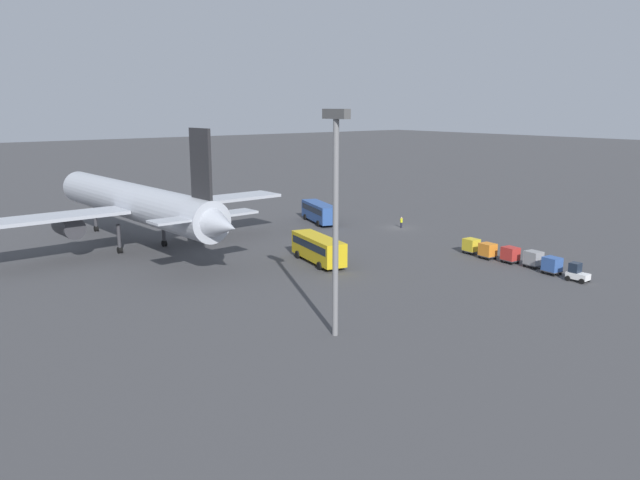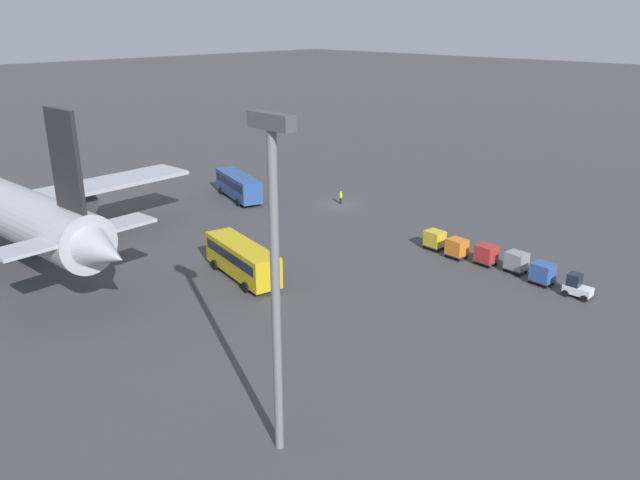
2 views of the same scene
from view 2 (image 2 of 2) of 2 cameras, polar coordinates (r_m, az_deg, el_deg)
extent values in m
plane|color=#424244|center=(83.36, 1.59, 3.30)|extent=(600.00, 600.00, 0.00)
cone|color=#B2B7C1|center=(51.31, -19.51, -0.87)|extent=(6.71, 4.79, 4.51)
cube|color=#B2B7C1|center=(74.37, -19.16, 4.88)|extent=(6.30, 19.65, 0.44)
cube|color=#262628|center=(52.68, -22.28, 6.72)|extent=(4.24, 0.54, 8.03)
cube|color=#B2B7C1|center=(53.85, -21.25, 0.43)|extent=(3.50, 13.16, 0.28)
cylinder|color=#38383D|center=(74.56, -21.44, 3.36)|extent=(5.18, 2.97, 2.76)
cylinder|color=#38383D|center=(71.72, -24.98, 0.32)|extent=(0.50, 0.50, 4.01)
cylinder|color=black|center=(72.21, -24.80, -0.85)|extent=(0.92, 0.54, 0.90)
cube|color=#2D5199|center=(86.14, -7.47, 4.99)|extent=(10.93, 5.79, 2.89)
cube|color=#192333|center=(86.02, -7.49, 5.31)|extent=(10.13, 5.57, 0.92)
cylinder|color=black|center=(89.04, -9.04, 4.47)|extent=(1.04, 0.59, 1.00)
cylinder|color=black|center=(89.95, -7.36, 4.71)|extent=(1.04, 0.59, 1.00)
cylinder|color=black|center=(83.07, -7.52, 3.43)|extent=(1.04, 0.59, 1.00)
cylinder|color=black|center=(84.05, -5.73, 3.70)|extent=(1.04, 0.59, 1.00)
cube|color=gold|center=(59.74, -7.13, -1.71)|extent=(10.85, 4.86, 2.90)
cube|color=#192333|center=(59.56, -7.15, -1.25)|extent=(10.04, 4.72, 0.93)
cylinder|color=black|center=(62.45, -9.60, -2.25)|extent=(1.04, 0.50, 1.00)
cylinder|color=black|center=(63.56, -7.27, -1.73)|extent=(1.04, 0.50, 1.00)
cylinder|color=black|center=(57.00, -6.84, -4.31)|extent=(1.04, 0.50, 1.00)
cylinder|color=black|center=(58.22, -4.35, -3.69)|extent=(1.04, 0.50, 1.00)
cube|color=white|center=(60.24, 22.51, -4.24)|extent=(2.44, 1.38, 0.70)
cube|color=#192333|center=(60.02, 22.25, -3.36)|extent=(1.12, 1.20, 1.10)
cylinder|color=black|center=(60.00, 21.49, -4.56)|extent=(0.61, 0.24, 0.60)
cylinder|color=black|center=(61.23, 21.97, -4.14)|extent=(0.61, 0.24, 0.60)
cylinder|color=black|center=(59.52, 22.98, -4.97)|extent=(0.61, 0.24, 0.60)
cylinder|color=black|center=(60.76, 23.44, -4.53)|extent=(0.61, 0.24, 0.60)
cylinder|color=#1E1E2D|center=(83.39, 1.91, 3.60)|extent=(0.32, 0.32, 0.85)
cylinder|color=yellow|center=(83.19, 1.91, 4.10)|extent=(0.38, 0.38, 0.65)
sphere|color=tan|center=(83.07, 1.92, 4.40)|extent=(0.24, 0.24, 0.24)
cube|color=#38383D|center=(61.85, 19.60, -3.48)|extent=(2.13, 1.84, 0.10)
cube|color=#33569E|center=(61.54, 19.69, -2.75)|extent=(2.03, 1.76, 1.60)
cylinder|color=black|center=(61.75, 18.67, -3.64)|extent=(0.37, 0.15, 0.36)
cylinder|color=black|center=(62.80, 19.28, -3.32)|extent=(0.37, 0.15, 0.36)
cylinder|color=black|center=(61.09, 19.89, -4.04)|extent=(0.37, 0.15, 0.36)
cylinder|color=black|center=(62.14, 20.48, -3.71)|extent=(0.37, 0.15, 0.36)
cube|color=#38383D|center=(63.86, 17.45, -2.50)|extent=(2.13, 1.84, 0.10)
cube|color=gray|center=(63.56, 17.53, -1.79)|extent=(2.03, 1.76, 1.60)
cylinder|color=black|center=(63.80, 16.55, -2.65)|extent=(0.37, 0.15, 0.36)
cylinder|color=black|center=(64.82, 17.17, -2.36)|extent=(0.37, 0.15, 0.36)
cylinder|color=black|center=(63.08, 17.70, -3.03)|extent=(0.37, 0.15, 0.36)
cylinder|color=black|center=(64.11, 18.30, -2.73)|extent=(0.37, 0.15, 0.36)
cube|color=#38383D|center=(64.95, 14.89, -1.87)|extent=(2.13, 1.84, 0.10)
cube|color=#B72D28|center=(64.65, 14.96, -1.16)|extent=(2.03, 1.76, 1.60)
cylinder|color=black|center=(64.92, 14.01, -2.01)|extent=(0.37, 0.15, 0.36)
cylinder|color=black|center=(65.92, 14.65, -1.73)|extent=(0.37, 0.15, 0.36)
cylinder|color=black|center=(64.15, 15.10, -2.38)|extent=(0.37, 0.15, 0.36)
cylinder|color=black|center=(65.15, 15.74, -2.10)|extent=(0.37, 0.15, 0.36)
cube|color=#38383D|center=(66.02, 12.35, -1.29)|extent=(2.13, 1.84, 0.10)
cube|color=orange|center=(65.73, 12.40, -0.60)|extent=(2.03, 1.76, 1.60)
cylinder|color=black|center=(66.04, 11.47, -1.43)|extent=(0.37, 0.15, 0.36)
cylinder|color=black|center=(67.01, 12.15, -1.17)|extent=(0.37, 0.15, 0.36)
cylinder|color=black|center=(65.20, 12.52, -1.79)|extent=(0.37, 0.15, 0.36)
cylinder|color=black|center=(66.18, 13.19, -1.52)|extent=(0.37, 0.15, 0.36)
cube|color=#38383D|center=(68.06, 10.40, -0.51)|extent=(2.13, 1.84, 0.10)
cube|color=gold|center=(67.78, 10.44, 0.17)|extent=(2.03, 1.76, 1.60)
cylinder|color=black|center=(68.11, 9.55, -0.65)|extent=(0.37, 0.15, 0.36)
cylinder|color=black|center=(69.05, 10.23, -0.40)|extent=(0.37, 0.15, 0.36)
cylinder|color=black|center=(67.23, 10.54, -0.98)|extent=(0.37, 0.15, 0.36)
cylinder|color=black|center=(68.18, 11.22, -0.73)|extent=(0.37, 0.15, 0.36)
cylinder|color=slate|center=(33.42, -4.06, -5.75)|extent=(0.50, 0.50, 18.47)
cube|color=#4C4C4C|center=(30.54, -4.50, 10.79)|extent=(2.80, 0.70, 0.80)
camera|label=1|loc=(21.47, 169.33, -30.37)|focal=35.00mm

